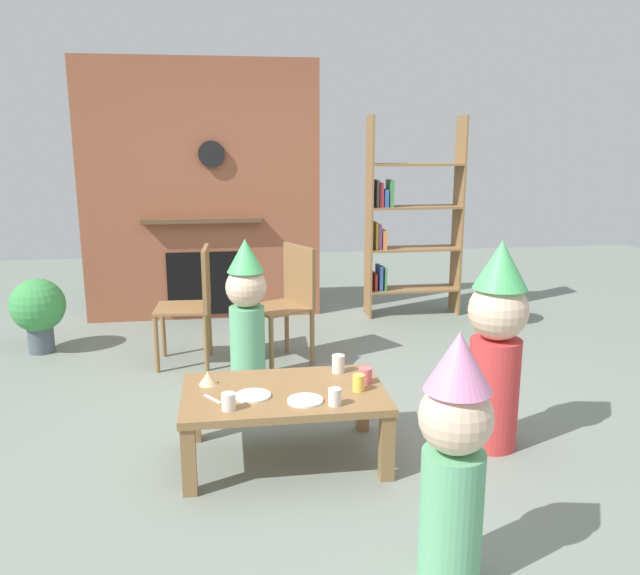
{
  "coord_description": "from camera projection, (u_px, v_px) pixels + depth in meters",
  "views": [
    {
      "loc": [
        -0.44,
        -3.56,
        1.69
      ],
      "look_at": [
        0.15,
        0.4,
        0.76
      ],
      "focal_mm": 36.28,
      "sensor_mm": 36.0,
      "label": 1
    }
  ],
  "objects": [
    {
      "name": "paper_plate_front",
      "position": [
        305.0,
        400.0,
        3.26
      ],
      "size": [
        0.18,
        0.18,
        0.01
      ],
      "primitive_type": "cylinder",
      "color": "white",
      "rests_on": "coffee_table"
    },
    {
      "name": "birthday_cake_slice",
      "position": [
        208.0,
        378.0,
        3.48
      ],
      "size": [
        0.1,
        0.1,
        0.07
      ],
      "primitive_type": "cone",
      "color": "#EAC68C",
      "rests_on": "coffee_table"
    },
    {
      "name": "paper_cup_far_right",
      "position": [
        338.0,
        364.0,
        3.66
      ],
      "size": [
        0.07,
        0.07,
        0.1
      ],
      "primitive_type": "cylinder",
      "color": "silver",
      "rests_on": "coffee_table"
    },
    {
      "name": "paper_cup_near_left",
      "position": [
        335.0,
        397.0,
        3.21
      ],
      "size": [
        0.06,
        0.06,
        0.09
      ],
      "primitive_type": "cylinder",
      "color": "silver",
      "rests_on": "coffee_table"
    },
    {
      "name": "child_with_cone_hat",
      "position": [
        454.0,
        453.0,
        2.42
      ],
      "size": [
        0.28,
        0.28,
        1.01
      ],
      "rotation": [
        0.0,
        0.0,
        2.04
      ],
      "color": "#66B27F",
      "rests_on": "ground_plane"
    },
    {
      "name": "paper_cup_center",
      "position": [
        365.0,
        376.0,
        3.5
      ],
      "size": [
        0.07,
        0.07,
        0.09
      ],
      "primitive_type": "cylinder",
      "color": "#E5666B",
      "rests_on": "coffee_table"
    },
    {
      "name": "potted_plant_short",
      "position": [
        38.0,
        309.0,
        5.16
      ],
      "size": [
        0.43,
        0.43,
        0.61
      ],
      "color": "#4C5660",
      "rests_on": "ground_plane"
    },
    {
      "name": "dining_chair_left",
      "position": [
        194.0,
        299.0,
        4.87
      ],
      "size": [
        0.42,
        0.42,
        0.9
      ],
      "rotation": [
        0.0,
        0.0,
        3.09
      ],
      "color": "olive",
      "rests_on": "ground_plane"
    },
    {
      "name": "paper_plate_rear",
      "position": [
        253.0,
        396.0,
        3.32
      ],
      "size": [
        0.19,
        0.19,
        0.01
      ],
      "primitive_type": "cylinder",
      "color": "white",
      "rests_on": "coffee_table"
    },
    {
      "name": "ground_plane",
      "position": [
        305.0,
        427.0,
        3.88
      ],
      "size": [
        12.0,
        12.0,
        0.0
      ],
      "primitive_type": "plane",
      "color": "gray"
    },
    {
      "name": "paper_cup_far_left",
      "position": [
        359.0,
        383.0,
        3.39
      ],
      "size": [
        0.06,
        0.06,
        0.09
      ],
      "primitive_type": "cylinder",
      "color": "#F2CC4C",
      "rests_on": "coffee_table"
    },
    {
      "name": "dining_chair_middle",
      "position": [
        289.0,
        297.0,
        4.92
      ],
      "size": [
        0.54,
        0.54,
        0.9
      ],
      "rotation": [
        0.0,
        0.0,
        3.61
      ],
      "color": "olive",
      "rests_on": "ground_plane"
    },
    {
      "name": "bookshelf",
      "position": [
        406.0,
        224.0,
        6.17
      ],
      "size": [
        0.9,
        0.28,
        1.9
      ],
      "color": "olive",
      "rests_on": "ground_plane"
    },
    {
      "name": "table_fork",
      "position": [
        213.0,
        399.0,
        3.29
      ],
      "size": [
        0.1,
        0.13,
        0.01
      ],
      "primitive_type": "cube",
      "rotation": [
        0.0,
        0.0,
        2.17
      ],
      "color": "silver",
      "rests_on": "coffee_table"
    },
    {
      "name": "child_by_the_chairs",
      "position": [
        247.0,
        308.0,
        4.48
      ],
      "size": [
        0.28,
        0.28,
        1.03
      ],
      "rotation": [
        0.0,
        0.0,
        -1.44
      ],
      "color": "#66B27F",
      "rests_on": "ground_plane"
    },
    {
      "name": "paper_cup_near_right",
      "position": [
        229.0,
        402.0,
        3.16
      ],
      "size": [
        0.07,
        0.07,
        0.09
      ],
      "primitive_type": "cylinder",
      "color": "silver",
      "rests_on": "coffee_table"
    },
    {
      "name": "potted_plant_tall",
      "position": [
        497.0,
        292.0,
        5.97
      ],
      "size": [
        0.39,
        0.39,
        0.54
      ],
      "color": "#4C5660",
      "rests_on": "ground_plane"
    },
    {
      "name": "coffee_table",
      "position": [
        284.0,
        401.0,
        3.42
      ],
      "size": [
        1.07,
        0.67,
        0.39
      ],
      "color": "olive",
      "rests_on": "ground_plane"
    },
    {
      "name": "child_in_pink",
      "position": [
        496.0,
        341.0,
        3.51
      ],
      "size": [
        0.32,
        0.32,
        1.17
      ],
      "rotation": [
        0.0,
        0.0,
        3.13
      ],
      "color": "#D13838",
      "rests_on": "ground_plane"
    },
    {
      "name": "brick_fireplace_feature",
      "position": [
        202.0,
        193.0,
        6.02
      ],
      "size": [
        2.2,
        0.28,
        2.4
      ],
      "color": "#935138",
      "rests_on": "ground_plane"
    }
  ]
}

